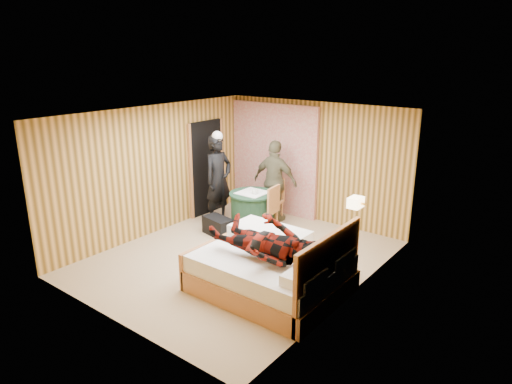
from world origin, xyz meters
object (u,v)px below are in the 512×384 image
Objects in this scene: bed at (273,270)px; man_on_bed at (266,233)px; chair_near at (268,206)px; chair_far at (273,197)px; man_at_table at (275,181)px; nightstand at (338,273)px; round_table at (253,212)px; woman_standing at (218,180)px; duffel_bag at (218,226)px; wall_lamp at (356,202)px.

bed is 0.71m from man_on_bed.
man_on_bed reaches higher than chair_near.
man_at_table is (0.02, 0.05, 0.32)m from chair_far.
nightstand is 0.30× the size of man_at_table.
chair_far is at bearing 91.31° from round_table.
man_on_bed is at bearing -47.72° from round_table.
woman_standing is (-2.56, 1.63, 0.60)m from bed.
round_table is at bearing -100.30° from chair_far.
chair_near is at bearing 125.28° from man_on_bed.
man_at_table is (0.42, 1.33, 0.69)m from duffel_bag.
man_at_table is 3.19m from man_on_bed.
woman_standing reaches higher than duffel_bag.
round_table is 0.99× the size of chair_far.
man_at_table reaches higher than chair_near.
duffel_bag is (-0.40, -1.28, -0.36)m from chair_far.
woman_standing is (-0.44, 0.52, 0.75)m from duffel_bag.
bed is at bearing 30.32° from chair_near.
man_on_bed reaches higher than duffel_bag.
woman_standing reaches higher than chair_far.
man_on_bed is at bearing 27.50° from chair_near.
man_on_bed is at bearing -121.19° from woman_standing.
chair_far is 0.50× the size of woman_standing.
chair_far is (-0.02, 0.72, 0.13)m from round_table.
woman_standing is 3.19m from man_on_bed.
bed is at bearing -16.61° from duffel_bag.
man_at_table is (-0.34, 0.71, 0.29)m from chair_near.
wall_lamp is 0.12× the size of bed.
chair_far is (-2.52, 1.41, -0.76)m from wall_lamp.
duffel_bag is 1.02m from woman_standing.
bed is 2.39m from round_table.
duffel_bag is 1.55m from man_at_table.
wall_lamp is 3.13m from duffel_bag.
chair_far is at bearing 150.77° from wall_lamp.
wall_lamp is 0.28× the size of round_table.
round_table is 2.64m from man_on_bed.
bed is 1.24× the size of man_at_table.
wall_lamp is at bearing -15.42° from round_table.
nightstand is at bearing 54.80° from chair_near.
wall_lamp is at bearing 63.11° from chair_near.
nightstand is 0.28× the size of woman_standing.
bed is at bearing -140.25° from nightstand.
wall_lamp is 2.99m from chair_far.
chair_near is at bearing -80.79° from woman_standing.
chair_far is at bearing 125.66° from bed.
duffel_bag is at bearing 170.61° from nightstand.
woman_standing is 1.18m from man_at_table.
chair_far is 1.20m from woman_standing.
nightstand is at bearing -97.04° from wall_lamp.
man_on_bed is at bearing -82.49° from bed.
woman_standing is at bearing 39.36° from man_at_table.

